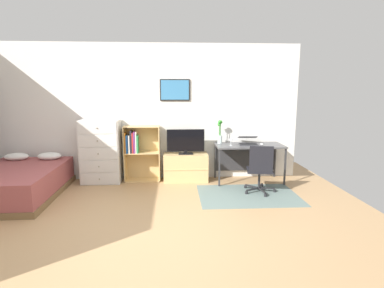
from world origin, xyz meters
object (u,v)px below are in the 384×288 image
(office_chair, at_px, (260,168))
(wine_glass, at_px, (231,139))
(television, at_px, (186,142))
(bookshelf, at_px, (139,150))
(desk, at_px, (248,150))
(bed, at_px, (17,182))
(bamboo_vase, at_px, (220,132))
(dresser, at_px, (101,152))
(tv_stand, at_px, (186,167))
(computer_mouse, at_px, (262,144))
(laptop, at_px, (248,141))

(office_chair, distance_m, wine_glass, 0.87)
(television, xyz_separation_m, wine_glass, (0.86, -0.18, 0.08))
(bookshelf, relative_size, office_chair, 1.28)
(television, bearing_deg, desk, -0.78)
(television, bearing_deg, office_chair, -33.26)
(bed, bearing_deg, television, 13.30)
(television, xyz_separation_m, bamboo_vase, (0.69, 0.09, 0.18))
(dresser, distance_m, bookshelf, 0.72)
(dresser, distance_m, office_chair, 3.03)
(wine_glass, bearing_deg, desk, 23.26)
(office_chair, bearing_deg, tv_stand, 155.86)
(computer_mouse, height_order, bamboo_vase, bamboo_vase)
(tv_stand, relative_size, wine_glass, 4.85)
(desk, bearing_deg, office_chair, -88.63)
(bed, height_order, dresser, dresser)
(dresser, bearing_deg, tv_stand, 0.52)
(dresser, height_order, tv_stand, dresser)
(tv_stand, distance_m, computer_mouse, 1.56)
(tv_stand, distance_m, wine_glass, 1.07)
(bed, relative_size, television, 2.70)
(computer_mouse, bearing_deg, bamboo_vase, 163.29)
(dresser, xyz_separation_m, desk, (2.89, -0.02, -0.00))
(dresser, relative_size, bookshelf, 1.12)
(dresser, xyz_separation_m, wine_glass, (2.51, -0.19, 0.26))
(bed, bearing_deg, bamboo_vase, 11.96)
(bookshelf, relative_size, television, 1.49)
(bed, distance_m, tv_stand, 3.00)
(television, height_order, wine_glass, television)
(bed, height_order, office_chair, office_chair)
(laptop, xyz_separation_m, computer_mouse, (0.24, -0.12, -0.05))
(bookshelf, distance_m, television, 0.95)
(tv_stand, distance_m, bamboo_vase, 0.98)
(bookshelf, xyz_separation_m, tv_stand, (0.93, -0.06, -0.36))
(television, height_order, computer_mouse, television)
(television, relative_size, laptop, 1.73)
(office_chair, bearing_deg, television, 156.56)
(office_chair, relative_size, bamboo_vase, 1.84)
(tv_stand, distance_m, office_chair, 1.53)
(office_chair, bearing_deg, bookshelf, 167.36)
(tv_stand, bearing_deg, dresser, -179.48)
(office_chair, distance_m, laptop, 0.88)
(television, relative_size, desk, 0.56)
(tv_stand, xyz_separation_m, wine_glass, (0.86, -0.20, 0.60))
(tv_stand, bearing_deg, bamboo_vase, 5.67)
(desk, relative_size, wine_glass, 7.30)
(laptop, relative_size, computer_mouse, 4.09)
(dresser, xyz_separation_m, bamboo_vase, (2.34, 0.08, 0.35))
(dresser, distance_m, tv_stand, 1.68)
(desk, bearing_deg, laptop, -155.02)
(tv_stand, xyz_separation_m, television, (-0.00, -0.02, 0.52))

